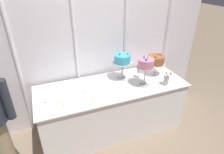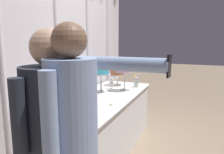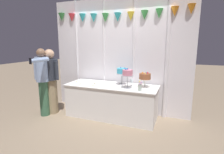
# 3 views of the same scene
# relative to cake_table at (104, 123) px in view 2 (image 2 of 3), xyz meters

# --- Properties ---
(ground_plane) EXTENTS (24.00, 24.00, 0.00)m
(ground_plane) POSITION_rel_cake_table_xyz_m (0.00, -0.10, -0.39)
(ground_plane) COLOR gray
(draped_curtain) EXTENTS (3.51, 0.17, 2.78)m
(draped_curtain) POSITION_rel_cake_table_xyz_m (0.05, 0.46, 1.12)
(draped_curtain) COLOR white
(draped_curtain) RESTS_ON ground_plane
(cake_table) EXTENTS (2.11, 0.79, 0.77)m
(cake_table) POSITION_rel_cake_table_xyz_m (0.00, 0.00, 0.00)
(cake_table) COLOR white
(cake_table) RESTS_ON ground_plane
(cake_display_leftmost) EXTENTS (0.28, 0.28, 0.41)m
(cake_display_leftmost) POSITION_rel_cake_table_xyz_m (0.21, 0.14, 0.69)
(cake_display_leftmost) COLOR #B2B2B7
(cake_display_leftmost) RESTS_ON cake_table
(cake_display_center) EXTENTS (0.25, 0.25, 0.45)m
(cake_display_center) POSITION_rel_cake_table_xyz_m (0.43, -0.15, 0.70)
(cake_display_center) COLOR #B2B2B7
(cake_display_center) RESTS_ON cake_table
(cake_display_rightmost) EXTENTS (0.28, 0.28, 0.34)m
(cake_display_rightmost) POSITION_rel_cake_table_xyz_m (0.75, 0.09, 0.61)
(cake_display_rightmost) COLOR silver
(cake_display_rightmost) RESTS_ON cake_table
(wine_glass) EXTENTS (0.07, 0.07, 0.16)m
(wine_glass) POSITION_rel_cake_table_xyz_m (0.46, 0.08, 0.50)
(wine_glass) COLOR silver
(wine_glass) RESTS_ON cake_table
(flower_vase) EXTENTS (0.10, 0.10, 0.21)m
(flower_vase) POSITION_rel_cake_table_xyz_m (0.72, -0.25, 0.47)
(flower_vase) COLOR #B2C1B2
(flower_vase) RESTS_ON cake_table
(tealight_far_left) EXTENTS (0.05, 0.05, 0.04)m
(tealight_far_left) POSITION_rel_cake_table_xyz_m (-0.89, -0.06, 0.39)
(tealight_far_left) COLOR beige
(tealight_far_left) RESTS_ON cake_table
(tealight_near_left) EXTENTS (0.05, 0.05, 0.03)m
(tealight_near_left) POSITION_rel_cake_table_xyz_m (-0.71, -0.20, 0.39)
(tealight_near_left) COLOR beige
(tealight_near_left) RESTS_ON cake_table
(tealight_near_right) EXTENTS (0.04, 0.04, 0.04)m
(tealight_near_right) POSITION_rel_cake_table_xyz_m (-0.40, -0.04, 0.40)
(tealight_near_right) COLOR beige
(tealight_near_right) RESTS_ON cake_table
(tealight_far_right) EXTENTS (0.04, 0.04, 0.04)m
(tealight_far_right) POSITION_rel_cake_table_xyz_m (-0.34, -0.25, 0.39)
(tealight_far_right) COLOR beige
(tealight_far_right) RESTS_ON cake_table
(guest_man_dark_suit) EXTENTS (0.53, 0.44, 1.58)m
(guest_man_dark_suit) POSITION_rel_cake_table_xyz_m (-1.46, -0.31, 0.47)
(guest_man_dark_suit) COLOR #9E8966
(guest_man_dark_suit) RESTS_ON ground_plane
(guest_man_pink_jacket) EXTENTS (0.46, 0.66, 1.60)m
(guest_man_pink_jacket) POSITION_rel_cake_table_xyz_m (-1.53, -0.51, 0.51)
(guest_man_pink_jacket) COLOR #3D6B4C
(guest_man_pink_jacket) RESTS_ON ground_plane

